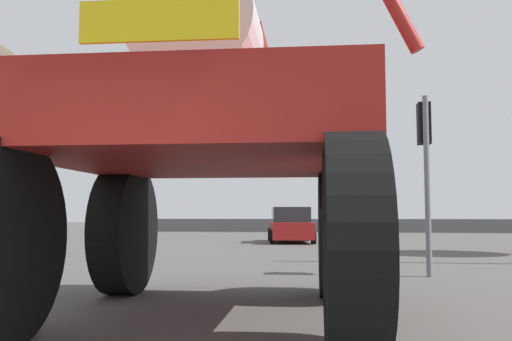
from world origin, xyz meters
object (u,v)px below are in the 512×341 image
(oversize_sprayer, at_px, (206,150))
(traffic_signal_far_left, at_px, (357,186))
(traffic_signal_near_right, at_px, (425,145))
(sedan_ahead, at_px, (290,226))
(traffic_signal_far_right, at_px, (344,188))

(oversize_sprayer, distance_m, traffic_signal_far_left, 23.58)
(traffic_signal_near_right, bearing_deg, sedan_ahead, 106.03)
(oversize_sprayer, height_order, traffic_signal_far_right, oversize_sprayer)
(traffic_signal_far_left, height_order, traffic_signal_far_right, traffic_signal_far_left)
(sedan_ahead, height_order, traffic_signal_far_right, traffic_signal_far_right)
(oversize_sprayer, bearing_deg, traffic_signal_near_right, -36.50)
(oversize_sprayer, bearing_deg, traffic_signal_far_left, -9.02)
(sedan_ahead, relative_size, traffic_signal_far_right, 1.19)
(traffic_signal_far_left, bearing_deg, sedan_ahead, -118.19)
(sedan_ahead, bearing_deg, traffic_signal_far_right, -30.77)
(traffic_signal_far_right, bearing_deg, traffic_signal_far_left, -0.15)
(oversize_sprayer, height_order, traffic_signal_near_right, oversize_sprayer)
(sedan_ahead, height_order, traffic_signal_far_left, traffic_signal_far_left)
(traffic_signal_far_left, bearing_deg, traffic_signal_far_right, 179.85)
(traffic_signal_near_right, distance_m, traffic_signal_far_right, 18.56)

